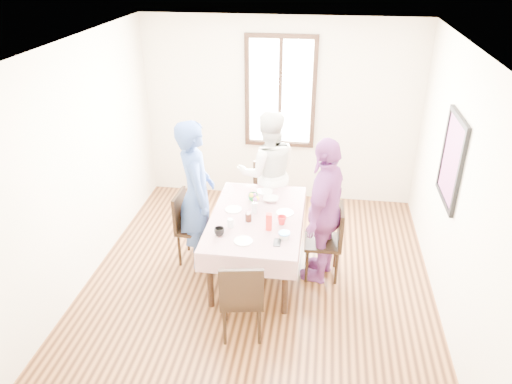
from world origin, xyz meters
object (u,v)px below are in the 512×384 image
(person_left, at_px, (195,194))
(chair_right, at_px, (323,242))
(chair_far, at_px, (267,198))
(person_right, at_px, (323,210))
(person_far, at_px, (268,172))
(dining_table, at_px, (257,245))
(chair_left, at_px, (196,228))
(chair_near, at_px, (242,296))

(person_left, bearing_deg, chair_right, -113.43)
(chair_far, bearing_deg, person_right, 123.11)
(person_left, xyz_separation_m, person_far, (0.75, 0.89, -0.07))
(dining_table, xyz_separation_m, person_left, (-0.75, 0.14, 0.54))
(chair_right, relative_size, person_far, 0.54)
(person_far, bearing_deg, chair_left, 34.57)
(chair_right, xyz_separation_m, person_right, (-0.02, -0.00, 0.42))
(chair_left, height_order, chair_right, same)
(chair_left, xyz_separation_m, chair_right, (1.54, -0.10, 0.00))
(dining_table, height_order, chair_far, chair_far)
(chair_far, distance_m, person_left, 1.26)
(dining_table, relative_size, chair_far, 1.68)
(chair_near, bearing_deg, person_left, 112.43)
(chair_near, distance_m, person_far, 2.12)
(chair_left, relative_size, person_left, 0.50)
(dining_table, relative_size, person_far, 0.90)
(person_far, height_order, person_right, person_right)
(chair_near, height_order, person_left, person_left)
(chair_left, xyz_separation_m, person_far, (0.77, 0.89, 0.39))
(person_far, bearing_deg, chair_far, -104.51)
(dining_table, xyz_separation_m, person_right, (0.75, 0.05, 0.50))
(person_left, relative_size, person_far, 1.08)
(chair_left, bearing_deg, chair_right, 89.23)
(chair_right, xyz_separation_m, person_left, (-1.52, 0.10, 0.46))
(chair_right, bearing_deg, person_left, 84.57)
(chair_far, xyz_separation_m, chair_near, (0.00, -2.10, 0.00))
(chair_near, relative_size, person_right, 0.52)
(chair_far, bearing_deg, chair_left, 46.02)
(chair_left, distance_m, person_right, 1.58)
(chair_near, relative_size, person_left, 0.50)
(person_right, bearing_deg, person_far, -125.71)
(chair_near, distance_m, person_left, 1.48)
(chair_right, xyz_separation_m, chair_near, (-0.77, -1.10, 0.00))
(dining_table, relative_size, chair_right, 1.68)
(person_left, xyz_separation_m, person_right, (1.50, -0.10, -0.04))
(person_right, bearing_deg, chair_near, -17.32)
(chair_left, xyz_separation_m, chair_far, (0.77, 0.91, 0.00))
(person_left, bearing_deg, person_right, -113.48)
(chair_right, bearing_deg, person_far, 36.22)
(dining_table, relative_size, person_right, 0.88)
(chair_right, xyz_separation_m, person_far, (-0.77, 0.98, 0.39))
(chair_left, bearing_deg, dining_table, 82.24)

